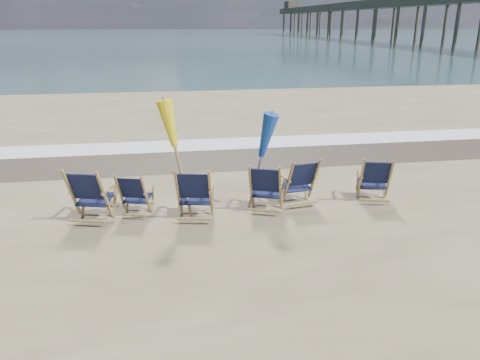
{
  "coord_description": "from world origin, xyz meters",
  "views": [
    {
      "loc": [
        -1.26,
        -5.42,
        3.52
      ],
      "look_at": [
        0.0,
        2.2,
        0.9
      ],
      "focal_mm": 35.0,
      "sensor_mm": 36.0,
      "label": 1
    }
  ],
  "objects": [
    {
      "name": "ocean",
      "position": [
        0.0,
        128.0,
        0.0
      ],
      "size": [
        400.0,
        400.0,
        0.0
      ],
      "primitive_type": "plane",
      "color": "#345356",
      "rests_on": "ground"
    },
    {
      "name": "surf_foam",
      "position": [
        0.0,
        8.3,
        0.0
      ],
      "size": [
        200.0,
        1.4,
        0.01
      ],
      "primitive_type": "cube",
      "color": "silver",
      "rests_on": "ground"
    },
    {
      "name": "wet_sand_strip",
      "position": [
        0.0,
        6.8,
        0.0
      ],
      "size": [
        200.0,
        2.6,
        0.0
      ],
      "primitive_type": "cube",
      "color": "#42362A",
      "rests_on": "ground"
    },
    {
      "name": "beach_chair_0",
      "position": [
        -2.38,
        2.7,
        0.55
      ],
      "size": [
        0.9,
        0.96,
        1.1
      ],
      "primitive_type": null,
      "rotation": [
        0.0,
        0.0,
        2.86
      ],
      "color": "#121736",
      "rests_on": "ground"
    },
    {
      "name": "beach_chair_1",
      "position": [
        -1.66,
        2.9,
        0.45
      ],
      "size": [
        0.74,
        0.79,
        0.89
      ],
      "primitive_type": null,
      "rotation": [
        0.0,
        0.0,
        2.83
      ],
      "color": "#121736",
      "rests_on": "ground"
    },
    {
      "name": "beach_chair_2",
      "position": [
        -0.49,
        2.52,
        0.53
      ],
      "size": [
        0.82,
        0.89,
        1.07
      ],
      "primitive_type": null,
      "rotation": [
        0.0,
        0.0,
        2.94
      ],
      "color": "#121736",
      "rests_on": "ground"
    },
    {
      "name": "beach_chair_3",
      "position": [
        0.85,
        2.66,
        0.51
      ],
      "size": [
        0.87,
        0.92,
        1.02
      ],
      "primitive_type": null,
      "rotation": [
        0.0,
        0.0,
        2.78
      ],
      "color": "#121736",
      "rests_on": "ground"
    },
    {
      "name": "beach_chair_4",
      "position": [
        1.65,
        3.05,
        0.51
      ],
      "size": [
        0.76,
        0.82,
        1.01
      ],
      "primitive_type": null,
      "rotation": [
        0.0,
        0.0,
        3.3
      ],
      "color": "#121736",
      "rests_on": "ground"
    },
    {
      "name": "beach_chair_5",
      "position": [
        3.15,
        2.85,
        0.5
      ],
      "size": [
        0.8,
        0.86,
        0.99
      ],
      "primitive_type": null,
      "rotation": [
        0.0,
        0.0,
        2.88
      ],
      "color": "#121736",
      "rests_on": "ground"
    },
    {
      "name": "umbrella_yellow",
      "position": [
        -1.02,
        2.89,
        1.69
      ],
      "size": [
        0.3,
        0.3,
        2.22
      ],
      "color": "olive",
      "rests_on": "ground"
    },
    {
      "name": "umbrella_blue",
      "position": [
        0.5,
        3.03,
        1.43
      ],
      "size": [
        0.3,
        0.3,
        1.94
      ],
      "color": "#A5A5AD",
      "rests_on": "ground"
    },
    {
      "name": "fishing_pier",
      "position": [
        38.0,
        74.0,
        4.65
      ],
      "size": [
        4.4,
        140.0,
        9.3
      ],
      "primitive_type": null,
      "color": "#4B4336",
      "rests_on": "ground"
    }
  ]
}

